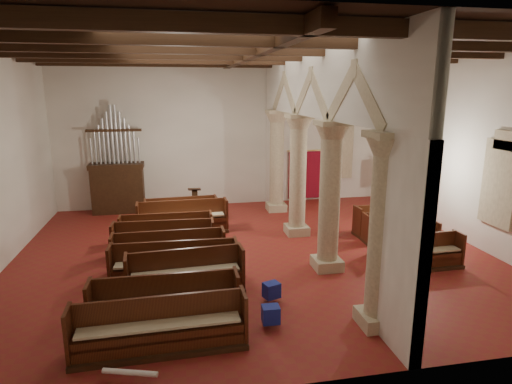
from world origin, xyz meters
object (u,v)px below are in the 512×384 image
object	(u,v)px
aisle_pew_0	(430,256)
nave_pew_0	(161,334)
pipe_organ	(117,179)
processional_banner	(382,191)
lectern	(195,204)

from	to	relation	value
aisle_pew_0	nave_pew_0	bearing A→B (deg)	-161.52
pipe_organ	nave_pew_0	world-z (taller)	pipe_organ
nave_pew_0	pipe_organ	bearing A→B (deg)	99.19
pipe_organ	processional_banner	world-z (taller)	pipe_organ
lectern	pipe_organ	bearing A→B (deg)	167.60
lectern	processional_banner	distance (m)	7.65
nave_pew_0	processional_banner	bearing A→B (deg)	42.46
pipe_organ	aisle_pew_0	size ratio (longest dim) A/B	2.42
processional_banner	aisle_pew_0	bearing A→B (deg)	-112.81
lectern	nave_pew_0	size ratio (longest dim) A/B	0.36
lectern	aisle_pew_0	world-z (taller)	lectern
aisle_pew_0	processional_banner	bearing A→B (deg)	74.35
pipe_organ	aisle_pew_0	xyz separation A→B (m)	(9.14, -7.47, -1.05)
lectern	processional_banner	world-z (taller)	processional_banner
processional_banner	aisle_pew_0	distance (m)	5.99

